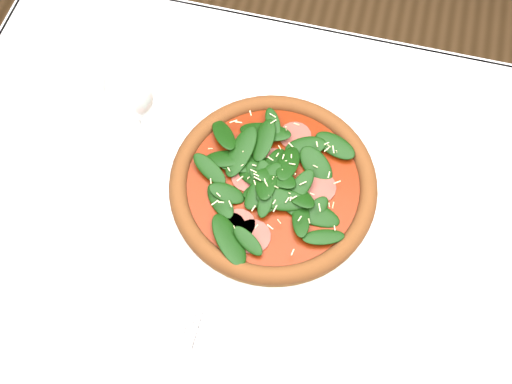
# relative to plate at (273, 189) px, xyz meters

# --- Properties ---
(ground) EXTENTS (6.00, 6.00, 0.00)m
(ground) POSITION_rel_plate_xyz_m (0.06, -0.07, -0.76)
(ground) COLOR brown
(ground) RESTS_ON ground
(dining_table) EXTENTS (1.21, 0.81, 0.75)m
(dining_table) POSITION_rel_plate_xyz_m (0.06, -0.07, -0.11)
(dining_table) COLOR white
(dining_table) RESTS_ON ground
(plate) EXTENTS (0.36, 0.36, 0.02)m
(plate) POSITION_rel_plate_xyz_m (0.00, 0.00, 0.00)
(plate) COLOR white
(plate) RESTS_ON dining_table
(pizza) EXTENTS (0.33, 0.33, 0.04)m
(pizza) POSITION_rel_plate_xyz_m (0.00, 0.00, 0.02)
(pizza) COLOR olive
(pizza) RESTS_ON plate
(wine_glass) EXTENTS (0.07, 0.07, 0.18)m
(wine_glass) POSITION_rel_plate_xyz_m (-0.22, 0.04, 0.12)
(wine_glass) COLOR silver
(wine_glass) RESTS_ON dining_table
(fork) EXTENTS (0.03, 0.19, 0.00)m
(fork) POSITION_rel_plate_xyz_m (-0.06, -0.28, 0.01)
(fork) COLOR silver
(fork) RESTS_ON napkin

